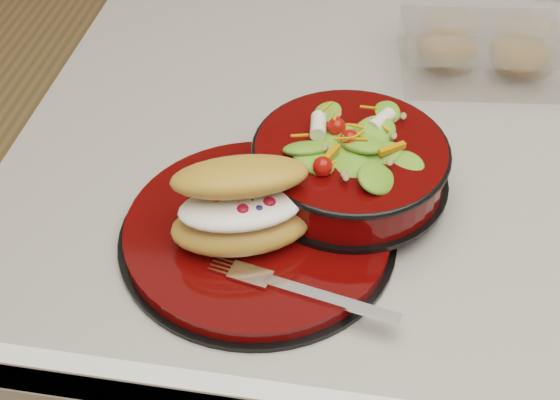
% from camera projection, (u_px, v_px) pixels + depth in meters
% --- Properties ---
extents(island_counter, '(1.24, 0.74, 0.90)m').
position_uv_depth(island_counter, '(481.00, 380.00, 1.20)').
color(island_counter, silver).
rests_on(island_counter, ground).
extents(dinner_plate, '(0.28, 0.28, 0.02)m').
position_uv_depth(dinner_plate, '(258.00, 233.00, 0.79)').
color(dinner_plate, black).
rests_on(dinner_plate, island_counter).
extents(salad_bowl, '(0.21, 0.21, 0.09)m').
position_uv_depth(salad_bowl, '(350.00, 158.00, 0.81)').
color(salad_bowl, black).
rests_on(salad_bowl, dinner_plate).
extents(croissant, '(0.15, 0.13, 0.08)m').
position_uv_depth(croissant, '(241.00, 206.00, 0.75)').
color(croissant, '#C57F3C').
rests_on(croissant, dinner_plate).
extents(fork, '(0.17, 0.05, 0.00)m').
position_uv_depth(fork, '(307.00, 292.00, 0.72)').
color(fork, silver).
rests_on(fork, dinner_plate).
extents(pastry_box, '(0.22, 0.17, 0.09)m').
position_uv_depth(pastry_box, '(485.00, 39.00, 1.00)').
color(pastry_box, white).
rests_on(pastry_box, island_counter).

